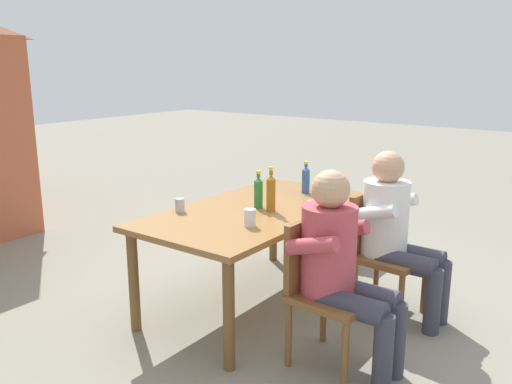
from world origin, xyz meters
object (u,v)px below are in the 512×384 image
at_px(person_in_white_shirt, 341,262).
at_px(cup_steel, 180,205).
at_px(bottle_blue, 306,179).
at_px(cup_glass, 250,218).
at_px(table_knife, 313,205).
at_px(chair_near_left, 323,284).
at_px(backpack_by_near_side, 342,233).
at_px(chair_near_right, 380,247).
at_px(bottle_green, 258,192).
at_px(backpack_by_far_side, 356,236).
at_px(bottle_amber, 271,192).
at_px(dining_table, 256,219).
at_px(person_in_plaid_shirt, 395,227).

height_order(person_in_white_shirt, cup_steel, person_in_white_shirt).
bearing_deg(bottle_blue, cup_glass, -169.56).
xyz_separation_m(bottle_blue, table_knife, (-0.30, -0.25, -0.11)).
height_order(chair_near_left, backpack_by_near_side, chair_near_left).
height_order(bottle_blue, cup_steel, bottle_blue).
bearing_deg(person_in_white_shirt, table_knife, 39.88).
height_order(chair_near_right, bottle_green, bottle_green).
xyz_separation_m(person_in_white_shirt, table_knife, (0.72, 0.60, 0.09)).
relative_size(table_knife, backpack_by_far_side, 0.43).
bearing_deg(backpack_by_near_side, bottle_green, 178.80).
height_order(bottle_blue, table_knife, bottle_blue).
height_order(chair_near_right, bottle_blue, bottle_blue).
xyz_separation_m(cup_steel, table_knife, (0.71, -0.67, -0.04)).
distance_m(chair_near_right, cup_steel, 1.44).
height_order(bottle_amber, table_knife, bottle_amber).
xyz_separation_m(chair_near_right, backpack_by_near_side, (0.89, 0.75, -0.28)).
bearing_deg(backpack_by_far_side, bottle_amber, 178.09).
bearing_deg(table_knife, dining_table, 137.12).
bearing_deg(bottle_blue, backpack_by_far_side, -10.29).
height_order(bottle_green, cup_glass, bottle_green).
bearing_deg(bottle_green, backpack_by_near_side, -1.20).
bearing_deg(chair_near_left, person_in_white_shirt, -92.42).
xyz_separation_m(dining_table, cup_glass, (-0.38, -0.23, 0.14)).
xyz_separation_m(cup_glass, backpack_by_far_side, (1.69, 0.05, -0.58)).
bearing_deg(bottle_green, chair_near_right, -63.41).
height_order(bottle_amber, backpack_by_far_side, bottle_amber).
bearing_deg(bottle_green, person_in_plaid_shirt, -66.61).
height_order(chair_near_left, cup_steel, chair_near_left).
relative_size(chair_near_right, backpack_by_near_side, 1.98).
bearing_deg(bottle_amber, cup_steel, 127.42).
height_order(dining_table, chair_near_right, chair_near_right).
xyz_separation_m(dining_table, chair_near_right, (0.41, -0.78, -0.17)).
height_order(bottle_blue, bottle_amber, bottle_amber).
bearing_deg(chair_near_left, cup_steel, 89.60).
relative_size(person_in_plaid_shirt, cup_steel, 12.35).
height_order(bottle_blue, bottle_green, bottle_green).
bearing_deg(dining_table, person_in_plaid_shirt, -65.69).
bearing_deg(chair_near_right, backpack_by_far_side, 33.93).
relative_size(bottle_blue, bottle_amber, 0.81).
height_order(cup_glass, table_knife, cup_glass).
relative_size(bottle_amber, backpack_by_far_side, 0.73).
distance_m(cup_steel, table_knife, 0.97).
height_order(cup_steel, backpack_by_far_side, cup_steel).
relative_size(dining_table, backpack_by_far_side, 4.12).
relative_size(bottle_blue, cup_glass, 2.26).
height_order(cup_glass, backpack_by_far_side, cup_glass).
bearing_deg(table_knife, bottle_blue, 39.86).
xyz_separation_m(bottle_amber, table_knife, (0.32, -0.16, -0.13)).
relative_size(dining_table, cup_glass, 15.66).
relative_size(bottle_green, cup_glass, 2.38).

